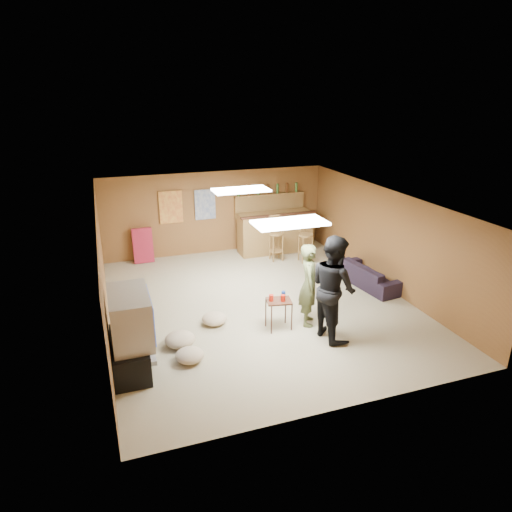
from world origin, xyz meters
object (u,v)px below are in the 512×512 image
object	(u,v)px
bar_counter	(275,232)
person_black	(333,287)
tray_table	(279,314)
person_olive	(309,285)
tv_body	(130,317)
sofa	(369,275)

from	to	relation	value
bar_counter	person_black	world-z (taller)	person_black
tray_table	person_black	bearing A→B (deg)	-34.54
bar_counter	person_olive	distance (m)	4.12
tv_body	sofa	xyz separation A→B (m)	(5.35, 1.62, -0.65)
tv_body	tray_table	size ratio (longest dim) A/B	1.90
bar_counter	sofa	xyz separation A→B (m)	(1.20, -2.83, -0.30)
bar_counter	sofa	bearing A→B (deg)	-67.01
tv_body	person_black	distance (m)	3.46
tv_body	person_olive	distance (m)	3.29
person_olive	person_black	world-z (taller)	person_black
tray_table	bar_counter	bearing A→B (deg)	69.64
tray_table	person_olive	bearing A→B (deg)	1.39
tv_body	person_olive	xyz separation A→B (m)	(3.26, 0.44, -0.10)
bar_counter	sofa	distance (m)	3.09
person_olive	sofa	size ratio (longest dim) A/B	0.92
person_black	tv_body	bearing A→B (deg)	81.83
bar_counter	person_black	bearing A→B (deg)	-98.63
tv_body	bar_counter	world-z (taller)	tv_body
tv_body	tray_table	world-z (taller)	tv_body
tv_body	person_black	xyz separation A→B (m)	(3.45, -0.13, 0.05)
bar_counter	tray_table	bearing A→B (deg)	-110.36
person_black	person_olive	bearing A→B (deg)	12.72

